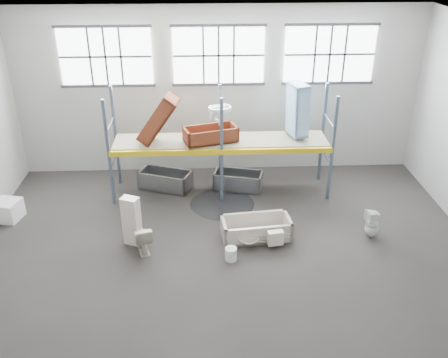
{
  "coord_description": "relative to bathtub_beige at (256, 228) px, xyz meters",
  "views": [
    {
      "loc": [
        -0.48,
        -9.1,
        6.87
      ],
      "look_at": [
        0.0,
        1.5,
        1.4
      ],
      "focal_mm": 39.34,
      "sensor_mm": 36.0,
      "label": 1
    }
  ],
  "objects": [
    {
      "name": "floor",
      "position": [
        -0.77,
        -1.05,
        -0.3
      ],
      "size": [
        12.0,
        10.0,
        0.1
      ],
      "primitive_type": "cube",
      "color": "#403A36",
      "rests_on": "ground"
    },
    {
      "name": "ceiling",
      "position": [
        -0.77,
        -1.05,
        4.8
      ],
      "size": [
        12.0,
        10.0,
        0.1
      ],
      "primitive_type": "cube",
      "color": "silver",
      "rests_on": "ground"
    },
    {
      "name": "wall_back",
      "position": [
        -0.77,
        4.0,
        2.25
      ],
      "size": [
        12.0,
        0.1,
        5.0
      ],
      "primitive_type": "cube",
      "color": "#B6B1A9",
      "rests_on": "ground"
    },
    {
      "name": "wall_front",
      "position": [
        -0.77,
        -6.1,
        2.25
      ],
      "size": [
        12.0,
        0.1,
        5.0
      ],
      "primitive_type": "cube",
      "color": "#9F9B92",
      "rests_on": "ground"
    },
    {
      "name": "window_left",
      "position": [
        -3.97,
        3.89,
        3.35
      ],
      "size": [
        2.6,
        0.04,
        1.6
      ],
      "primitive_type": "cube",
      "color": "white",
      "rests_on": "wall_back"
    },
    {
      "name": "window_mid",
      "position": [
        -0.77,
        3.89,
        3.35
      ],
      "size": [
        2.6,
        0.04,
        1.6
      ],
      "primitive_type": "cube",
      "color": "white",
      "rests_on": "wall_back"
    },
    {
      "name": "window_right",
      "position": [
        2.43,
        3.89,
        3.35
      ],
      "size": [
        2.6,
        0.04,
        1.6
      ],
      "primitive_type": "cube",
      "color": "white",
      "rests_on": "wall_back"
    },
    {
      "name": "rack_upright_la",
      "position": [
        -3.77,
        1.85,
        1.25
      ],
      "size": [
        0.08,
        0.08,
        3.0
      ],
      "primitive_type": "cube",
      "color": "slate",
      "rests_on": "floor"
    },
    {
      "name": "rack_upright_lb",
      "position": [
        -3.77,
        3.05,
        1.25
      ],
      "size": [
        0.08,
        0.08,
        3.0
      ],
      "primitive_type": "cube",
      "color": "slate",
      "rests_on": "floor"
    },
    {
      "name": "rack_upright_ma",
      "position": [
        -0.77,
        1.85,
        1.25
      ],
      "size": [
        0.08,
        0.08,
        3.0
      ],
      "primitive_type": "cube",
      "color": "slate",
      "rests_on": "floor"
    },
    {
      "name": "rack_upright_mb",
      "position": [
        -0.77,
        3.05,
        1.25
      ],
      "size": [
        0.08,
        0.08,
        3.0
      ],
      "primitive_type": "cube",
      "color": "slate",
      "rests_on": "floor"
    },
    {
      "name": "rack_upright_ra",
      "position": [
        2.23,
        1.85,
        1.25
      ],
      "size": [
        0.08,
        0.08,
        3.0
      ],
      "primitive_type": "cube",
      "color": "slate",
      "rests_on": "floor"
    },
    {
      "name": "rack_upright_rb",
      "position": [
        2.23,
        3.05,
        1.25
      ],
      "size": [
        0.08,
        0.08,
        3.0
      ],
      "primitive_type": "cube",
      "color": "slate",
      "rests_on": "floor"
    },
    {
      "name": "rack_beam_front",
      "position": [
        -0.77,
        1.85,
        1.25
      ],
      "size": [
        6.0,
        0.1,
        0.14
      ],
      "primitive_type": "cube",
      "color": "yellow",
      "rests_on": "floor"
    },
    {
      "name": "rack_beam_back",
      "position": [
        -0.77,
        3.05,
        1.25
      ],
      "size": [
        6.0,
        0.1,
        0.14
      ],
      "primitive_type": "cube",
      "color": "yellow",
      "rests_on": "floor"
    },
    {
      "name": "shelf_deck",
      "position": [
        -0.77,
        2.45,
        1.33
      ],
      "size": [
        5.9,
        1.1,
        0.03
      ],
      "primitive_type": "cube",
      "color": "gray",
      "rests_on": "floor"
    },
    {
      "name": "wet_patch",
      "position": [
        -0.77,
        1.65,
        -0.25
      ],
      "size": [
        1.8,
        1.8,
        0.0
      ],
      "primitive_type": "cylinder",
      "color": "black",
      "rests_on": "floor"
    },
    {
      "name": "bathtub_beige",
      "position": [
        0.0,
        0.0,
        0.0
      ],
      "size": [
        1.76,
        0.97,
        0.5
      ],
      "primitive_type": null,
      "rotation": [
        0.0,
        0.0,
        0.11
      ],
      "color": "beige",
      "rests_on": "floor"
    },
    {
      "name": "cistern_spare",
      "position": [
        0.41,
        -0.49,
        0.03
      ],
      "size": [
        0.4,
        0.23,
        0.36
      ],
      "primitive_type": "cube",
      "rotation": [
        0.0,
        0.0,
        0.16
      ],
      "color": "beige",
      "rests_on": "bathtub_beige"
    },
    {
      "name": "sink_in_tub",
      "position": [
        -0.21,
        -0.42,
        -0.09
      ],
      "size": [
        0.55,
        0.55,
        0.16
      ],
      "primitive_type": "imported",
      "rotation": [
        0.0,
        0.0,
        -0.16
      ],
      "color": "#F2E0D0",
      "rests_on": "bathtub_beige"
    },
    {
      "name": "toilet_beige",
      "position": [
        -2.74,
        -0.45,
        0.11
      ],
      "size": [
        0.58,
        0.78,
        0.71
      ],
      "primitive_type": "imported",
      "rotation": [
        0.0,
        0.0,
        3.43
      ],
      "color": "beige",
      "rests_on": "floor"
    },
    {
      "name": "cistern_tall",
      "position": [
        -3.01,
        -0.12,
        0.38
      ],
      "size": [
        0.47,
        0.4,
        1.25
      ],
      "primitive_type": "cube",
      "rotation": [
        0.0,
        0.0,
        -0.4
      ],
      "color": "beige",
      "rests_on": "floor"
    },
    {
      "name": "toilet_white",
      "position": [
        2.86,
        -0.12,
        0.13
      ],
      "size": [
        0.4,
        0.4,
        0.75
      ],
      "primitive_type": "imported",
      "rotation": [
        0.0,
        0.0,
        -1.37
      ],
      "color": "white",
      "rests_on": "floor"
    },
    {
      "name": "steel_tub_left",
      "position": [
        -2.39,
        2.66,
        0.02
      ],
      "size": [
        1.62,
        1.16,
        0.54
      ],
      "primitive_type": null,
      "rotation": [
        0.0,
        0.0,
        -0.36
      ],
      "color": "#9FA2A6",
      "rests_on": "floor"
    },
    {
      "name": "steel_tub_right",
      "position": [
        -0.26,
        2.57,
        0.01
      ],
      "size": [
        1.51,
        0.96,
        0.51
      ],
      "primitive_type": null,
      "rotation": [
        0.0,
        0.0,
        -0.24
      ],
      "color": "#A2A3A9",
      "rests_on": "floor"
    },
    {
      "name": "rust_tub_flat",
      "position": [
        -1.05,
        2.33,
        1.57
      ],
      "size": [
        1.56,
        1.05,
        0.4
      ],
      "primitive_type": null,
      "rotation": [
        0.0,
        0.0,
        0.29
      ],
      "color": "maroon",
      "rests_on": "shelf_deck"
    },
    {
      "name": "rust_tub_tilted",
      "position": [
        -2.44,
        2.29,
        2.05
      ],
      "size": [
        1.25,
        0.85,
        1.41
      ],
      "primitive_type": null,
      "rotation": [
        0.0,
        -0.96,
        -0.16
      ],
      "color": "maroon",
      "rests_on": "shelf_deck"
    },
    {
      "name": "sink_on_shelf",
      "position": [
        -0.8,
        2.34,
        1.85
      ],
      "size": [
        0.77,
        0.7,
        0.55
      ],
      "primitive_type": "imported",
      "rotation": [
        0.0,
        0.0,
        0.43
      ],
      "color": "silver",
      "rests_on": "rust_tub_flat"
    },
    {
      "name": "blue_tub_upright",
      "position": [
        1.34,
        2.58,
        2.15
      ],
      "size": [
        0.63,
        0.78,
        1.47
      ],
      "primitive_type": null,
      "rotation": [
        0.0,
        1.54,
        0.28
      ],
      "color": "#94C0EE",
      "rests_on": "shelf_deck"
    },
    {
      "name": "bucket",
      "position": [
        -0.67,
        -0.92,
        -0.09
      ],
      "size": [
        0.28,
        0.28,
        0.32
      ],
      "primitive_type": "cylinder",
      "rotation": [
        0.0,
        0.0,
        -0.02
      ],
      "color": "white",
      "rests_on": "floor"
    },
    {
      "name": "carton_far",
      "position": [
        -6.42,
        1.14,
        0.01
      ],
      "size": [
        0.75,
        0.75,
        0.52
      ],
      "primitive_type": "cube",
      "rotation": [
        0.0,
        0.0,
        -0.22
      ],
      "color": "white",
      "rests_on": "floor"
    }
  ]
}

